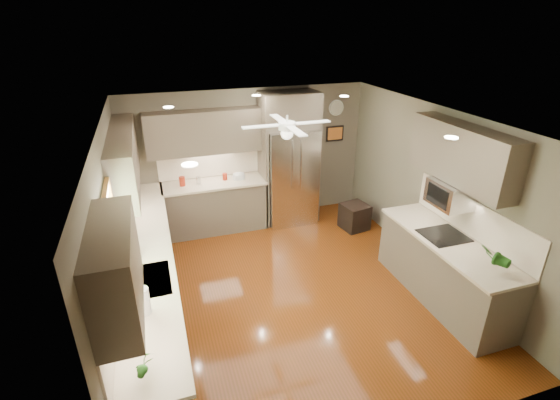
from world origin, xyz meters
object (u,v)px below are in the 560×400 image
canister_b (198,180)px  soap_bottle (134,249)px  potted_plant_right (494,256)px  potted_plant_left (145,362)px  bowl (239,178)px  microwave (450,194)px  canister_d (225,177)px  refrigerator (290,162)px  canister_a (182,181)px  paper_towel (143,301)px  stool (354,216)px

canister_b → soap_bottle: (-1.07, -2.14, 0.03)m
canister_b → potted_plant_right: size_ratio=0.36×
potted_plant_left → soap_bottle: bearing=92.6°
potted_plant_left → bowl: (1.70, 4.05, -0.11)m
potted_plant_right → microwave: 1.06m
canister_d → soap_bottle: (-1.55, -2.18, 0.04)m
bowl → soap_bottle: bearing=-130.5°
canister_d → refrigerator: bearing=-4.2°
canister_a → soap_bottle: (-0.79, -2.14, 0.02)m
canister_a → potted_plant_left: bearing=-99.7°
refrigerator → microwave: refrigerator is taller
soap_bottle → potted_plant_right: potted_plant_right is taller
soap_bottle → bowl: soap_bottle is taller
canister_d → paper_towel: (-1.46, -3.32, 0.08)m
potted_plant_left → paper_towel: bearing=90.0°
potted_plant_left → potted_plant_right: 3.88m
potted_plant_left → microwave: (3.99, 1.33, 0.40)m
potted_plant_right → soap_bottle: bearing=157.8°
canister_d → stool: (2.24, -0.83, -0.76)m
canister_d → microwave: size_ratio=0.23×
stool → canister_d: bearing=159.8°
canister_d → soap_bottle: soap_bottle is taller
soap_bottle → microwave: bearing=-8.6°
potted_plant_right → stool: potted_plant_right is taller
paper_towel → canister_d: bearing=66.3°
potted_plant_left → refrigerator: 4.84m
canister_d → potted_plant_left: size_ratio=0.45×
canister_d → stool: canister_d is taller
canister_b → refrigerator: (1.69, -0.05, 0.18)m
potted_plant_right → refrigerator: bearing=108.0°
bowl → canister_b: bearing=176.7°
soap_bottle → microwave: microwave is taller
potted_plant_left → stool: (3.70, 3.31, -0.84)m
soap_bottle → paper_towel: (0.09, -1.14, 0.04)m
canister_a → potted_plant_right: bearing=-49.8°
microwave → paper_towel: bearing=-172.6°
stool → refrigerator: bearing=144.6°
stool → paper_towel: bearing=-146.0°
canister_a → potted_plant_right: size_ratio=0.45×
refrigerator → soap_bottle: bearing=-142.8°
microwave → bowl: bearing=130.1°
potted_plant_left → microwave: 4.23m
canister_b → microwave: 4.11m
canister_d → refrigerator: refrigerator is taller
canister_d → microwave: (2.53, -2.80, 0.48)m
soap_bottle → bowl: size_ratio=0.89×
potted_plant_right → paper_towel: size_ratio=1.14×
canister_a → refrigerator: size_ratio=0.07×
potted_plant_right → paper_towel: (-3.87, 0.47, -0.04)m
canister_a → potted_plant_right: (3.17, -3.75, 0.10)m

